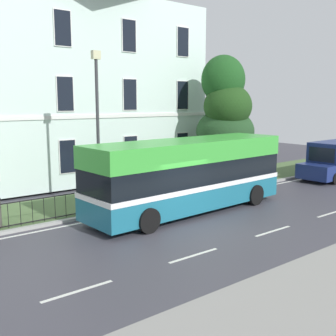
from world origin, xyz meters
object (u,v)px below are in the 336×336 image
Objects in this scene: georgian_townhouse at (64,72)px; evergreen_tree at (224,126)px; single_decker_bus at (189,174)px; street_lamp_post at (98,120)px.

georgian_townhouse is 2.15× the size of evergreen_tree.
single_decker_bus is 4.66m from street_lamp_post.
street_lamp_post reaches higher than single_decker_bus.
single_decker_bus is 1.44× the size of street_lamp_post.
georgian_townhouse is at bearing 136.85° from evergreen_tree.
evergreen_tree reaches higher than single_decker_bus.
evergreen_tree is 8.37m from single_decker_bus.
street_lamp_post is (-2.44, -8.57, -2.58)m from georgian_townhouse.
street_lamp_post is at bearing -105.92° from georgian_townhouse.
georgian_townhouse reaches higher than street_lamp_post.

